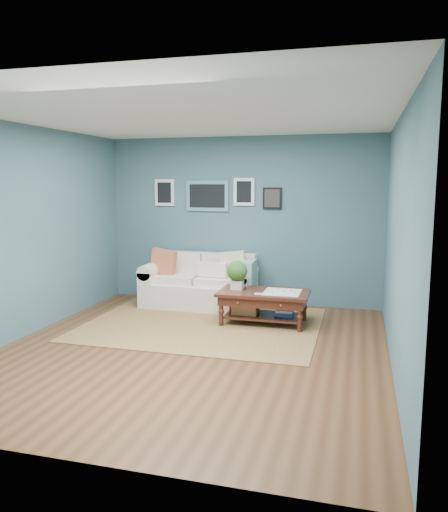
% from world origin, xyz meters
% --- Properties ---
extents(room_shell, '(5.00, 5.02, 2.70)m').
position_xyz_m(room_shell, '(-0.01, 0.06, 1.36)').
color(room_shell, brown).
rests_on(room_shell, ground).
extents(area_rug, '(3.21, 2.57, 0.01)m').
position_xyz_m(area_rug, '(-0.21, 1.06, 0.01)').
color(area_rug, brown).
rests_on(area_rug, ground).
extents(loveseat, '(1.81, 0.82, 0.93)m').
position_xyz_m(loveseat, '(-0.50, 2.02, 0.38)').
color(loveseat, white).
rests_on(loveseat, ground).
extents(coffee_table, '(1.25, 0.73, 0.87)m').
position_xyz_m(coffee_table, '(0.54, 1.31, 0.39)').
color(coffee_table, '#38100C').
rests_on(coffee_table, ground).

